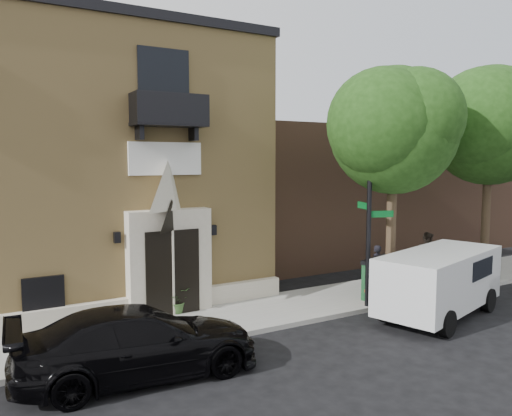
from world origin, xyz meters
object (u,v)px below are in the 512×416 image
at_px(black_sedan, 139,342).
at_px(street_sign, 369,217).
at_px(cargo_van, 442,279).
at_px(dumpster, 390,278).
at_px(pedestrian_far, 427,256).
at_px(fire_hydrant, 371,291).
at_px(pedestrian_near, 376,266).

relative_size(black_sedan, street_sign, 0.94).
relative_size(black_sedan, cargo_van, 1.02).
bearing_deg(street_sign, cargo_van, -25.86).
relative_size(dumpster, pedestrian_far, 1.24).
relative_size(street_sign, dumpster, 2.47).
distance_m(dumpster, pedestrian_far, 3.38).
height_order(fire_hydrant, pedestrian_near, pedestrian_near).
xyz_separation_m(pedestrian_near, pedestrian_far, (2.52, -0.20, 0.17)).
height_order(black_sedan, pedestrian_far, pedestrian_far).
distance_m(street_sign, pedestrian_near, 3.39).
distance_m(black_sedan, street_sign, 8.30).
xyz_separation_m(black_sedan, fire_hydrant, (8.16, 1.31, -0.21)).
bearing_deg(dumpster, street_sign, 175.41).
distance_m(black_sedan, pedestrian_far, 12.71).
height_order(street_sign, dumpster, street_sign).
bearing_deg(cargo_van, black_sedan, 161.60).
bearing_deg(pedestrian_far, street_sign, 118.34).
bearing_deg(street_sign, fire_hydrant, 39.98).
xyz_separation_m(street_sign, pedestrian_far, (4.51, 1.53, -1.96)).
distance_m(pedestrian_near, pedestrian_far, 2.54).
height_order(black_sedan, street_sign, street_sign).
height_order(cargo_van, street_sign, street_sign).
bearing_deg(pedestrian_near, pedestrian_far, 155.57).
relative_size(street_sign, pedestrian_near, 3.74).
relative_size(street_sign, pedestrian_far, 3.07).
height_order(dumpster, pedestrian_far, pedestrian_far).
relative_size(black_sedan, dumpster, 2.32).
height_order(street_sign, pedestrian_far, street_sign).
relative_size(pedestrian_near, pedestrian_far, 0.82).
bearing_deg(dumpster, pedestrian_far, 1.21).
bearing_deg(dumpster, pedestrian_near, 45.85).
height_order(street_sign, fire_hydrant, street_sign).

